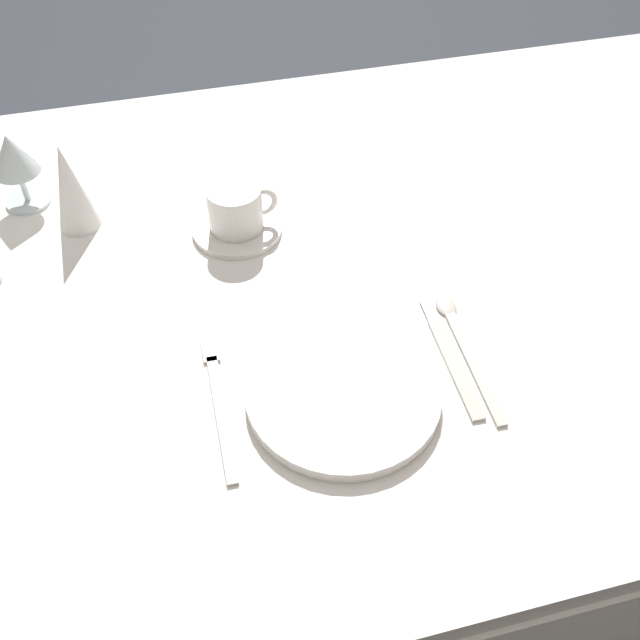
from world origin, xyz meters
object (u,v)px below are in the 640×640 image
Objects in this scene: dinner_plate at (343,394)px; napkin_folded at (70,187)px; spoon_soup at (463,341)px; wine_glass_centre at (13,158)px; fork_outer at (219,400)px; dinner_knife at (452,359)px; coffee_cup_left at (236,208)px.

napkin_folded is at bearing 125.78° from dinner_plate.
spoon_soup is 1.81× the size of wine_glass_centre.
napkin_folded is (-0.31, 0.43, 0.06)m from dinner_plate.
dinner_plate reaches higher than fork_outer.
dinner_knife is 1.46× the size of napkin_folded.
napkin_folded is (-0.49, 0.38, 0.07)m from spoon_soup.
wine_glass_centre reaches higher than coffee_cup_left.
coffee_cup_left is (-0.25, 0.31, 0.04)m from spoon_soup.
dinner_knife is at bearing 8.76° from dinner_plate.
dinner_plate is 1.08× the size of fork_outer.
dinner_plate is 1.69× the size of napkin_folded.
dinner_plate is 1.08× the size of spoon_soup.
dinner_plate is 0.16m from dinner_knife.
fork_outer and dinner_knife have the same top height.
coffee_cup_left is at bearing 129.73° from spoon_soup.
dinner_plate is 1.16× the size of dinner_knife.
fork_outer is at bearing -177.26° from spoon_soup.
coffee_cup_left is at bearing -25.81° from wine_glass_centre.
dinner_knife is 1.68× the size of wine_glass_centre.
wine_glass_centre is (-0.32, 0.15, 0.04)m from coffee_cup_left.
napkin_folded is at bearing 111.61° from fork_outer.
wine_glass_centre is (-0.57, 0.46, 0.08)m from spoon_soup.
fork_outer is 0.31m from dinner_knife.
spoon_soup is at bearing -50.27° from coffee_cup_left.
napkin_folded reaches higher than wine_glass_centre.
spoon_soup is at bearing -37.77° from napkin_folded.
fork_outer is at bearing 167.49° from dinner_plate.
dinner_plate is 0.36m from coffee_cup_left.
napkin_folded reaches higher than dinner_plate.
spoon_soup is 2.12× the size of coffee_cup_left.
wine_glass_centre is at bearing 127.57° from dinner_plate.
dinner_knife is (0.31, -0.01, 0.00)m from fork_outer.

